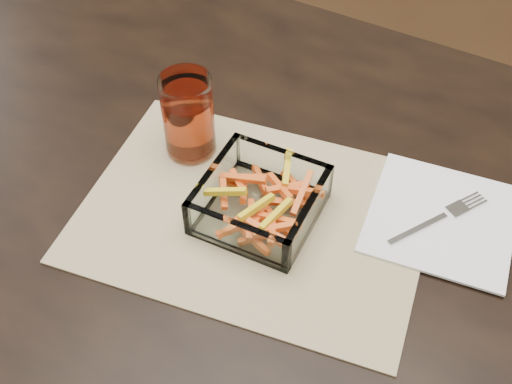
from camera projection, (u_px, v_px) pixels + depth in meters
dining_table at (270, 235)px, 0.94m from camera, size 1.60×0.90×0.75m
placemat at (254, 214)px, 0.85m from camera, size 0.50×0.40×0.00m
glass_bowl at (260, 202)px, 0.83m from camera, size 0.15×0.15×0.06m
tumbler at (188, 119)px, 0.89m from camera, size 0.07×0.07×0.13m
napkin at (441, 219)px, 0.84m from camera, size 0.21×0.21×0.00m
fork at (440, 217)px, 0.84m from camera, size 0.09×0.14×0.00m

